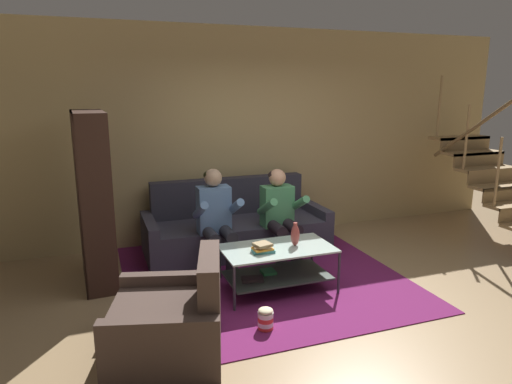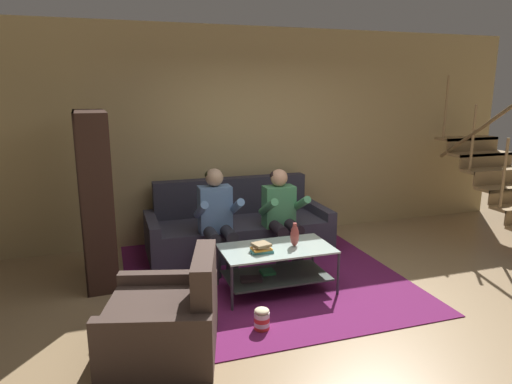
{
  "view_description": "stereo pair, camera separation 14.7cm",
  "coord_description": "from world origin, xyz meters",
  "px_view_note": "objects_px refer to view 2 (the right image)",
  "views": [
    {
      "loc": [
        -2.03,
        -3.63,
        2.1
      ],
      "look_at": [
        -0.41,
        0.85,
        1.0
      ],
      "focal_mm": 32.0,
      "sensor_mm": 36.0,
      "label": 1
    },
    {
      "loc": [
        -1.89,
        -3.67,
        2.1
      ],
      "look_at": [
        -0.41,
        0.85,
        1.0
      ],
      "focal_mm": 32.0,
      "sensor_mm": 36.0,
      "label": 2
    }
  ],
  "objects_px": {
    "couch": "(238,228)",
    "bookshelf": "(94,221)",
    "person_seated_right": "(282,212)",
    "book_stack": "(261,248)",
    "armchair": "(167,320)",
    "vase": "(295,235)",
    "person_seated_left": "(217,216)",
    "coffee_table": "(275,262)",
    "popcorn_tub": "(262,319)"
  },
  "relations": [
    {
      "from": "book_stack",
      "to": "bookshelf",
      "type": "height_order",
      "value": "bookshelf"
    },
    {
      "from": "coffee_table",
      "to": "popcorn_tub",
      "type": "bearing_deg",
      "value": -118.66
    },
    {
      "from": "bookshelf",
      "to": "couch",
      "type": "bearing_deg",
      "value": 15.5
    },
    {
      "from": "vase",
      "to": "armchair",
      "type": "distance_m",
      "value": 1.66
    },
    {
      "from": "vase",
      "to": "couch",
      "type": "bearing_deg",
      "value": 99.9
    },
    {
      "from": "armchair",
      "to": "person_seated_left",
      "type": "bearing_deg",
      "value": 63.06
    },
    {
      "from": "couch",
      "to": "popcorn_tub",
      "type": "distance_m",
      "value": 2.1
    },
    {
      "from": "person_seated_left",
      "to": "bookshelf",
      "type": "distance_m",
      "value": 1.35
    },
    {
      "from": "coffee_table",
      "to": "book_stack",
      "type": "height_order",
      "value": "book_stack"
    },
    {
      "from": "bookshelf",
      "to": "person_seated_right",
      "type": "bearing_deg",
      "value": -1.87
    },
    {
      "from": "book_stack",
      "to": "popcorn_tub",
      "type": "height_order",
      "value": "book_stack"
    },
    {
      "from": "couch",
      "to": "vase",
      "type": "height_order",
      "value": "couch"
    },
    {
      "from": "person_seated_left",
      "to": "coffee_table",
      "type": "bearing_deg",
      "value": -61.43
    },
    {
      "from": "couch",
      "to": "armchair",
      "type": "relative_size",
      "value": 2.08
    },
    {
      "from": "book_stack",
      "to": "person_seated_left",
      "type": "bearing_deg",
      "value": 106.12
    },
    {
      "from": "couch",
      "to": "person_seated_left",
      "type": "height_order",
      "value": "person_seated_left"
    },
    {
      "from": "person_seated_right",
      "to": "vase",
      "type": "xyz_separation_m",
      "value": [
        -0.17,
        -0.79,
        -0.02
      ]
    },
    {
      "from": "book_stack",
      "to": "coffee_table",
      "type": "bearing_deg",
      "value": 22.98
    },
    {
      "from": "couch",
      "to": "book_stack",
      "type": "bearing_deg",
      "value": -96.16
    },
    {
      "from": "couch",
      "to": "armchair",
      "type": "height_order",
      "value": "couch"
    },
    {
      "from": "armchair",
      "to": "popcorn_tub",
      "type": "bearing_deg",
      "value": 3.78
    },
    {
      "from": "coffee_table",
      "to": "armchair",
      "type": "xyz_separation_m",
      "value": [
        -1.23,
        -0.78,
        -0.05
      ]
    },
    {
      "from": "couch",
      "to": "coffee_table",
      "type": "distance_m",
      "value": 1.34
    },
    {
      "from": "person_seated_right",
      "to": "vase",
      "type": "height_order",
      "value": "person_seated_right"
    },
    {
      "from": "person_seated_left",
      "to": "popcorn_tub",
      "type": "relative_size",
      "value": 5.72
    },
    {
      "from": "person_seated_left",
      "to": "coffee_table",
      "type": "distance_m",
      "value": 0.96
    },
    {
      "from": "couch",
      "to": "bookshelf",
      "type": "bearing_deg",
      "value": -164.5
    },
    {
      "from": "book_stack",
      "to": "popcorn_tub",
      "type": "bearing_deg",
      "value": -108.4
    },
    {
      "from": "person_seated_left",
      "to": "popcorn_tub",
      "type": "distance_m",
      "value": 1.6
    },
    {
      "from": "person_seated_left",
      "to": "armchair",
      "type": "relative_size",
      "value": 1.04
    },
    {
      "from": "bookshelf",
      "to": "popcorn_tub",
      "type": "xyz_separation_m",
      "value": [
        1.38,
        -1.58,
        -0.58
      ]
    },
    {
      "from": "vase",
      "to": "armchair",
      "type": "bearing_deg",
      "value": -151.86
    },
    {
      "from": "person_seated_right",
      "to": "book_stack",
      "type": "xyz_separation_m",
      "value": [
        -0.56,
        -0.86,
        -0.1
      ]
    },
    {
      "from": "person_seated_right",
      "to": "coffee_table",
      "type": "relative_size",
      "value": 0.98
    },
    {
      "from": "coffee_table",
      "to": "bookshelf",
      "type": "distance_m",
      "value": 2.01
    },
    {
      "from": "book_stack",
      "to": "bookshelf",
      "type": "bearing_deg",
      "value": 149.79
    },
    {
      "from": "coffee_table",
      "to": "bookshelf",
      "type": "height_order",
      "value": "bookshelf"
    },
    {
      "from": "coffee_table",
      "to": "vase",
      "type": "xyz_separation_m",
      "value": [
        0.21,
        -0.01,
        0.28
      ]
    },
    {
      "from": "armchair",
      "to": "vase",
      "type": "bearing_deg",
      "value": 28.14
    },
    {
      "from": "person_seated_left",
      "to": "person_seated_right",
      "type": "distance_m",
      "value": 0.81
    },
    {
      "from": "coffee_table",
      "to": "book_stack",
      "type": "relative_size",
      "value": 4.96
    },
    {
      "from": "person_seated_right",
      "to": "bookshelf",
      "type": "distance_m",
      "value": 2.16
    },
    {
      "from": "coffee_table",
      "to": "popcorn_tub",
      "type": "height_order",
      "value": "coffee_table"
    },
    {
      "from": "vase",
      "to": "book_stack",
      "type": "bearing_deg",
      "value": -170.25
    },
    {
      "from": "couch",
      "to": "bookshelf",
      "type": "relative_size",
      "value": 1.26
    },
    {
      "from": "vase",
      "to": "bookshelf",
      "type": "height_order",
      "value": "bookshelf"
    },
    {
      "from": "bookshelf",
      "to": "coffee_table",
      "type": "bearing_deg",
      "value": -25.67
    },
    {
      "from": "popcorn_tub",
      "to": "book_stack",
      "type": "bearing_deg",
      "value": 71.6
    },
    {
      "from": "person_seated_right",
      "to": "armchair",
      "type": "distance_m",
      "value": 2.26
    },
    {
      "from": "vase",
      "to": "armchair",
      "type": "xyz_separation_m",
      "value": [
        -1.43,
        -0.77,
        -0.33
      ]
    }
  ]
}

